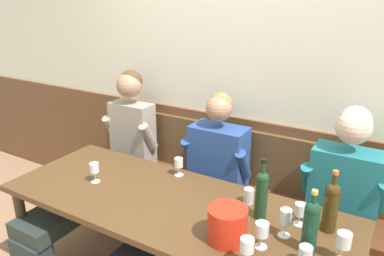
# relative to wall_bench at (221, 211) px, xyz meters

# --- Properties ---
(room_wall_back) EXTENTS (6.80, 0.08, 2.80)m
(room_wall_back) POSITION_rel_wall_bench_xyz_m (0.00, 0.26, 1.12)
(room_wall_back) COLOR silver
(room_wall_back) RESTS_ON ground
(wood_wainscot_panel) EXTENTS (6.80, 0.03, 1.01)m
(wood_wainscot_panel) POSITION_rel_wall_bench_xyz_m (0.00, 0.21, 0.23)
(wood_wainscot_panel) COLOR brown
(wood_wainscot_panel) RESTS_ON ground
(wall_bench) EXTENTS (2.49, 0.42, 0.94)m
(wall_bench) POSITION_rel_wall_bench_xyz_m (0.00, 0.00, 0.00)
(wall_bench) COLOR brown
(wall_bench) RESTS_ON ground
(dining_table) EXTENTS (2.19, 0.82, 0.73)m
(dining_table) POSITION_rel_wall_bench_xyz_m (0.00, -0.71, 0.37)
(dining_table) COLOR #50351D
(dining_table) RESTS_ON ground
(person_center_left_seat) EXTENTS (0.48, 1.29, 1.34)m
(person_center_left_seat) POSITION_rel_wall_bench_xyz_m (-0.87, -0.37, 0.37)
(person_center_left_seat) COLOR #272F33
(person_center_left_seat) RESTS_ON ground
(person_right_seat) EXTENTS (0.53, 1.29, 1.26)m
(person_right_seat) POSITION_rel_wall_bench_xyz_m (-0.03, -0.37, 0.32)
(person_right_seat) COLOR #32242E
(person_right_seat) RESTS_ON ground
(person_center_right_seat) EXTENTS (0.54, 1.29, 1.29)m
(person_center_right_seat) POSITION_rel_wall_bench_xyz_m (0.88, -0.36, 0.35)
(person_center_right_seat) COLOR #323538
(person_center_right_seat) RESTS_ON ground
(ice_bucket) EXTENTS (0.20, 0.20, 0.18)m
(ice_bucket) POSITION_rel_wall_bench_xyz_m (0.45, -0.87, 0.54)
(ice_bucket) COLOR red
(ice_bucket) RESTS_ON dining_table
(wine_bottle_green_tall) EXTENTS (0.08, 0.08, 0.34)m
(wine_bottle_green_tall) POSITION_rel_wall_bench_xyz_m (0.83, -0.75, 0.60)
(wine_bottle_green_tall) COLOR #133926
(wine_bottle_green_tall) RESTS_ON dining_table
(wine_bottle_amber_mid) EXTENTS (0.07, 0.07, 0.36)m
(wine_bottle_amber_mid) POSITION_rel_wall_bench_xyz_m (0.52, -0.59, 0.61)
(wine_bottle_amber_mid) COLOR #1B3B21
(wine_bottle_amber_mid) RESTS_ON dining_table
(wine_bottle_clear_water) EXTENTS (0.08, 0.08, 0.35)m
(wine_bottle_clear_water) POSITION_rel_wall_bench_xyz_m (0.88, -0.52, 0.60)
(wine_bottle_clear_water) COLOR #3C2C10
(wine_bottle_clear_water) RESTS_ON dining_table
(wine_glass_mid_left) EXTENTS (0.07, 0.07, 0.15)m
(wine_glass_mid_left) POSITION_rel_wall_bench_xyz_m (0.61, -1.01, 0.56)
(wine_glass_mid_left) COLOR silver
(wine_glass_mid_left) RESTS_ON dining_table
(wine_glass_by_bottle) EXTENTS (0.07, 0.07, 0.15)m
(wine_glass_by_bottle) POSITION_rel_wall_bench_xyz_m (0.99, -0.74, 0.56)
(wine_glass_by_bottle) COLOR silver
(wine_glass_by_bottle) RESTS_ON dining_table
(wine_glass_mid_right) EXTENTS (0.06, 0.06, 0.14)m
(wine_glass_mid_right) POSITION_rel_wall_bench_xyz_m (-0.58, -0.76, 0.55)
(wine_glass_mid_right) COLOR silver
(wine_glass_mid_right) RESTS_ON dining_table
(wine_glass_center_front) EXTENTS (0.07, 0.07, 0.14)m
(wine_glass_center_front) POSITION_rel_wall_bench_xyz_m (0.62, -0.84, 0.55)
(wine_glass_center_front) COLOR silver
(wine_glass_center_front) RESTS_ON dining_table
(wine_glass_center_rear) EXTENTS (0.07, 0.07, 0.16)m
(wine_glass_center_rear) POSITION_rel_wall_bench_xyz_m (0.69, -0.69, 0.56)
(wine_glass_center_rear) COLOR silver
(wine_glass_center_rear) RESTS_ON dining_table
(wine_glass_left_end) EXTENTS (0.06, 0.06, 0.13)m
(wine_glass_left_end) POSITION_rel_wall_bench_xyz_m (0.73, -0.55, 0.54)
(wine_glass_left_end) COLOR silver
(wine_glass_left_end) RESTS_ON dining_table
(wine_glass_right_end) EXTENTS (0.07, 0.07, 0.13)m
(wine_glass_right_end) POSITION_rel_wall_bench_xyz_m (-0.15, -0.39, 0.54)
(wine_glass_right_end) COLOR silver
(wine_glass_right_end) RESTS_ON dining_table
(water_tumbler_left) EXTENTS (0.06, 0.06, 0.10)m
(water_tumbler_left) POSITION_rel_wall_bench_xyz_m (0.84, -0.85, 0.50)
(water_tumbler_left) COLOR silver
(water_tumbler_left) RESTS_ON dining_table
(water_tumbler_center) EXTENTS (0.06, 0.06, 0.10)m
(water_tumbler_center) POSITION_rel_wall_bench_xyz_m (0.41, -0.48, 0.50)
(water_tumbler_center) COLOR silver
(water_tumbler_center) RESTS_ON dining_table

